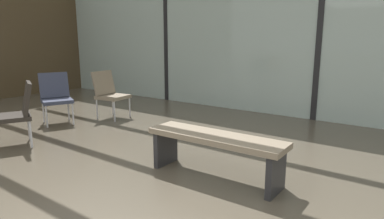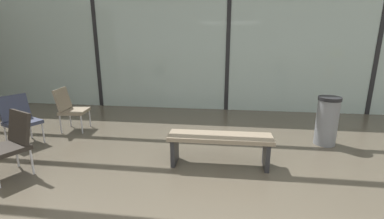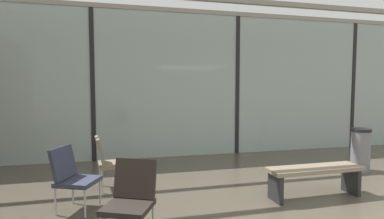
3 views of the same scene
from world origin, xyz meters
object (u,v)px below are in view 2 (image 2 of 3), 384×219
object	(u,v)px
lounge_chair_5	(11,140)
parked_airplane	(242,34)
trash_bin	(327,121)
lounge_chair_3	(19,117)
lounge_chair_0	(70,107)
waiting_bench	(220,142)

from	to	relation	value
lounge_chair_5	parked_airplane	bearing A→B (deg)	94.16
lounge_chair_5	trash_bin	xyz separation A→B (m)	(4.62, 1.71, -0.06)
parked_airplane	lounge_chair_3	world-z (taller)	parked_airplane
parked_airplane	lounge_chair_0	size ratio (longest dim) A/B	16.64
lounge_chair_0	waiting_bench	xyz separation A→B (m)	(3.07, -1.19, -0.13)
parked_airplane	waiting_bench	xyz separation A→B (m)	(-0.65, -8.48, -1.66)
parked_airplane	lounge_chair_0	xyz separation A→B (m)	(-3.72, -7.29, -1.53)
lounge_chair_3	lounge_chair_5	distance (m)	1.27
lounge_chair_0	waiting_bench	distance (m)	3.30
parked_airplane	waiting_bench	size ratio (longest dim) A/B	9.62
lounge_chair_3	lounge_chair_5	bearing A→B (deg)	-120.54
lounge_chair_0	lounge_chair_5	xyz separation A→B (m)	(0.28, -1.83, 0.00)
waiting_bench	trash_bin	xyz separation A→B (m)	(1.84, 1.07, 0.07)
trash_bin	lounge_chair_3	bearing A→B (deg)	-172.80
lounge_chair_3	lounge_chair_5	world-z (taller)	same
lounge_chair_5	waiting_bench	xyz separation A→B (m)	(2.79, 0.64, -0.13)
lounge_chair_0	lounge_chair_5	bearing A→B (deg)	-178.23
waiting_bench	lounge_chair_3	bearing A→B (deg)	-7.20
lounge_chair_0	lounge_chair_3	xyz separation A→B (m)	(-0.46, -0.80, 0.00)
parked_airplane	lounge_chair_0	bearing A→B (deg)	-117.07
lounge_chair_3	waiting_bench	size ratio (longest dim) A/B	0.58
waiting_bench	trash_bin	bearing A→B (deg)	-150.56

